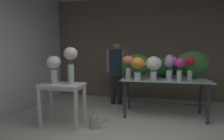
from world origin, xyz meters
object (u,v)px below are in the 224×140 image
object	(u,v)px
vase_fuchsia_hydrangea	(179,66)
watering_can	(94,121)
vase_lilac_freesia	(170,65)
vase_cream_lisianthus_tall	(71,60)
vase_crimson_roses	(190,66)
vase_coral_tulips	(128,63)
vase_white_roses_tall	(54,66)
side_table_white	(62,90)
display_table_glass	(164,85)
vase_sunset_ranunculus	(138,65)
vase_magenta_carnations	(179,67)
vase_ivory_dahlias	(154,65)
florist	(116,67)

from	to	relation	value
vase_fuchsia_hydrangea	watering_can	xyz separation A→B (m)	(-1.55, -1.12, -0.95)
vase_lilac_freesia	vase_fuchsia_hydrangea	world-z (taller)	vase_lilac_freesia
vase_lilac_freesia	vase_cream_lisianthus_tall	world-z (taller)	vase_cream_lisianthus_tall
vase_fuchsia_hydrangea	vase_cream_lisianthus_tall	distance (m)	2.27
vase_crimson_roses	vase_coral_tulips	world-z (taller)	same
vase_white_roses_tall	watering_can	bearing A→B (deg)	-1.62
vase_cream_lisianthus_tall	vase_coral_tulips	bearing A→B (deg)	37.25
side_table_white	vase_cream_lisianthus_tall	xyz separation A→B (m)	(0.16, 0.05, 0.55)
vase_lilac_freesia	vase_white_roses_tall	bearing A→B (deg)	-157.51
display_table_glass	vase_coral_tulips	bearing A→B (deg)	-166.75
side_table_white	vase_fuchsia_hydrangea	size ratio (longest dim) A/B	1.95
vase_sunset_ranunculus	watering_can	size ratio (longest dim) A/B	1.31
side_table_white	vase_lilac_freesia	distance (m)	2.19
vase_crimson_roses	side_table_white	bearing A→B (deg)	-160.02
display_table_glass	vase_fuchsia_hydrangea	size ratio (longest dim) A/B	4.37
vase_sunset_ranunculus	vase_cream_lisianthus_tall	xyz separation A→B (m)	(-1.17, -0.56, 0.12)
vase_magenta_carnations	vase_cream_lisianthus_tall	xyz separation A→B (m)	(-1.97, -0.62, 0.14)
vase_cream_lisianthus_tall	watering_can	bearing A→B (deg)	-8.86
vase_white_roses_tall	side_table_white	bearing A→B (deg)	0.46
vase_coral_tulips	watering_can	xyz separation A→B (m)	(-0.50, -0.80, -1.00)
vase_ivory_dahlias	vase_magenta_carnations	world-z (taller)	vase_ivory_dahlias
display_table_glass	side_table_white	xyz separation A→B (m)	(-1.87, -0.95, -0.01)
watering_can	vase_cream_lisianthus_tall	bearing A→B (deg)	171.14
vase_cream_lisianthus_tall	vase_ivory_dahlias	bearing A→B (deg)	26.30
vase_cream_lisianthus_tall	florist	bearing A→B (deg)	71.01
vase_coral_tulips	vase_cream_lisianthus_tall	size ratio (longest dim) A/B	0.72
vase_crimson_roses	watering_can	size ratio (longest dim) A/B	1.38
vase_sunset_ranunculus	vase_cream_lisianthus_tall	distance (m)	1.31
vase_magenta_carnations	vase_sunset_ranunculus	size ratio (longest dim) A/B	0.98
side_table_white	vase_magenta_carnations	xyz separation A→B (m)	(2.13, 0.67, 0.41)
display_table_glass	vase_lilac_freesia	world-z (taller)	vase_lilac_freesia
vase_lilac_freesia	vase_crimson_roses	bearing A→B (deg)	-3.05
side_table_white	vase_white_roses_tall	world-z (taller)	vase_white_roses_tall
florist	vase_magenta_carnations	xyz separation A→B (m)	(1.43, -0.94, 0.09)
vase_ivory_dahlias	watering_can	size ratio (longest dim) A/B	1.35
vase_ivory_dahlias	vase_cream_lisianthus_tall	bearing A→B (deg)	-153.70
vase_white_roses_tall	vase_crimson_roses	bearing A→B (deg)	18.84
vase_coral_tulips	vase_fuchsia_hydrangea	bearing A→B (deg)	16.87
vase_magenta_carnations	vase_cream_lisianthus_tall	world-z (taller)	vase_cream_lisianthus_tall
vase_ivory_dahlias	vase_fuchsia_hydrangea	world-z (taller)	vase_ivory_dahlias
vase_magenta_carnations	watering_can	bearing A→B (deg)	-155.32
display_table_glass	watering_can	xyz separation A→B (m)	(-1.24, -0.98, -0.55)
display_table_glass	vase_crimson_roses	xyz separation A→B (m)	(0.48, -0.10, 0.42)
vase_crimson_roses	vase_lilac_freesia	world-z (taller)	vase_lilac_freesia
vase_coral_tulips	vase_lilac_freesia	bearing A→B (deg)	6.67
display_table_glass	vase_cream_lisianthus_tall	size ratio (longest dim) A/B	2.65
vase_lilac_freesia	vase_magenta_carnations	distance (m)	0.27
vase_cream_lisianthus_tall	watering_can	xyz separation A→B (m)	(0.46, -0.07, -1.09)
vase_ivory_dahlias	vase_cream_lisianthus_tall	xyz separation A→B (m)	(-1.48, -0.73, 0.12)
vase_lilac_freesia	vase_fuchsia_hydrangea	xyz separation A→B (m)	(0.21, 0.22, -0.04)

